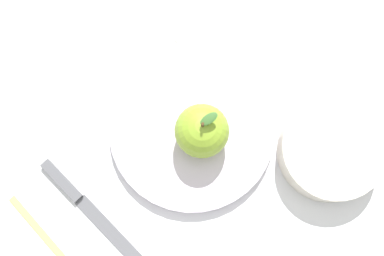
{
  "coord_description": "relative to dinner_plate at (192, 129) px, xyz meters",
  "views": [
    {
      "loc": [
        -0.04,
        -0.11,
        0.67
      ],
      "look_at": [
        0.04,
        -0.01,
        0.02
      ],
      "focal_mm": 45.06,
      "sensor_mm": 36.0,
      "label": 1
    }
  ],
  "objects": [
    {
      "name": "side_bowl",
      "position": [
        0.12,
        -0.15,
        0.02
      ],
      "size": [
        0.14,
        0.14,
        0.04
      ],
      "color": "silver",
      "rests_on": "ground_plane"
    },
    {
      "name": "dinner_plate",
      "position": [
        0.0,
        0.0,
        0.0
      ],
      "size": [
        0.23,
        0.23,
        0.02
      ],
      "color": "silver",
      "rests_on": "ground_plane"
    },
    {
      "name": "knife",
      "position": [
        -0.18,
        0.01,
        -0.01
      ],
      "size": [
        0.03,
        0.21,
        0.01
      ],
      "color": "#59595E",
      "rests_on": "ground_plane"
    },
    {
      "name": "apple",
      "position": [
        0.0,
        -0.02,
        0.04
      ],
      "size": [
        0.07,
        0.07,
        0.08
      ],
      "color": "#8CB22D",
      "rests_on": "dinner_plate"
    },
    {
      "name": "ground_plane",
      "position": [
        -0.04,
        0.01,
        -0.01
      ],
      "size": [
        2.4,
        2.4,
        0.0
      ],
      "primitive_type": "plane",
      "color": "silver"
    },
    {
      "name": "linen_napkin",
      "position": [
        0.15,
        0.05,
        -0.01
      ],
      "size": [
        0.16,
        0.18,
        0.0
      ],
      "primitive_type": "cube",
      "rotation": [
        0.0,
        0.0,
        3.28
      ],
      "color": "silver",
      "rests_on": "ground_plane"
    }
  ]
}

